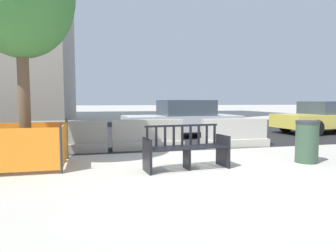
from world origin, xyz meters
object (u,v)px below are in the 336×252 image
car_sedan_far (182,119)px  jersey_barrier_centre (148,137)px  street_bench (186,149)px  construction_fence (26,145)px  trash_bin (307,141)px  car_taxi_near (328,117)px  jersey_barrier_right (234,135)px  jersey_barrier_left (69,140)px

car_sedan_far → jersey_barrier_centre: bearing=-125.4°
street_bench → construction_fence: size_ratio=1.12×
street_bench → jersey_barrier_centre: size_ratio=0.85×
construction_fence → car_sedan_far: car_sedan_far is taller
car_sedan_far → trash_bin: (1.23, -5.35, -0.21)m
jersey_barrier_centre → car_taxi_near: car_taxi_near is taller
street_bench → car_taxi_near: bearing=32.2°
car_sedan_far → trash_bin: bearing=-77.1°
car_sedan_far → jersey_barrier_right: bearing=-74.4°
street_bench → jersey_barrier_centre: 2.72m
jersey_barrier_centre → trash_bin: (3.07, -2.76, 0.13)m
jersey_barrier_right → construction_fence: size_ratio=1.31×
jersey_barrier_centre → car_sedan_far: size_ratio=0.46×
jersey_barrier_centre → jersey_barrier_left: bearing=-179.3°
trash_bin → jersey_barrier_right: bearing=100.0°
jersey_barrier_centre → construction_fence: size_ratio=1.32×
trash_bin → street_bench: bearing=178.9°
jersey_barrier_centre → jersey_barrier_left: (-2.13, -0.03, 0.00)m
car_taxi_near → jersey_barrier_left: bearing=-167.1°
construction_fence → car_sedan_far: (4.70, 4.33, 0.21)m
car_taxi_near → trash_bin: bearing=-135.8°
jersey_barrier_left → car_taxi_near: bearing=12.9°
jersey_barrier_right → car_taxi_near: bearing=24.1°
jersey_barrier_centre → car_sedan_far: bearing=54.6°
street_bench → car_taxi_near: size_ratio=0.37×
jersey_barrier_centre → car_sedan_far: 3.19m
car_taxi_near → car_sedan_far: size_ratio=1.05×
jersey_barrier_centre → car_taxi_near: 8.68m
jersey_barrier_left → car_taxi_near: (10.48, 2.40, 0.34)m
jersey_barrier_right → construction_fence: construction_fence is taller
jersey_barrier_right → trash_bin: 2.62m
jersey_barrier_centre → trash_bin: trash_bin is taller
jersey_barrier_right → construction_fence: (-5.47, -1.56, 0.13)m
street_bench → construction_fence: bearing=162.9°
jersey_barrier_centre → jersey_barrier_right: same height
street_bench → trash_bin: (2.79, -0.05, 0.07)m
jersey_barrier_left → jersey_barrier_right: (4.74, -0.16, 0.00)m
jersey_barrier_right → car_taxi_near: (5.73, 2.56, 0.34)m
jersey_barrier_left → trash_bin: (5.20, -2.73, 0.13)m
car_sedan_far → car_taxi_near: bearing=-1.9°
jersey_barrier_centre → car_taxi_near: (8.35, 2.38, 0.34)m
car_taxi_near → street_bench: bearing=-147.8°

